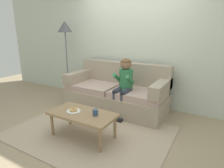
# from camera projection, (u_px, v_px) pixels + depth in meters

# --- Properties ---
(ground) EXTENTS (10.00, 10.00, 0.00)m
(ground) POSITION_uv_depth(u_px,v_px,m) (99.00, 126.00, 3.29)
(ground) COLOR #9E896B
(wall_back) EXTENTS (8.00, 0.10, 2.80)m
(wall_back) POSITION_uv_depth(u_px,v_px,m) (134.00, 40.00, 4.08)
(wall_back) COLOR beige
(wall_back) RESTS_ON ground
(area_rug) EXTENTS (2.47, 1.77, 0.01)m
(area_rug) POSITION_uv_depth(u_px,v_px,m) (90.00, 132.00, 3.08)
(area_rug) COLOR tan
(area_rug) RESTS_ON ground
(couch) EXTENTS (2.07, 0.90, 0.95)m
(couch) POSITION_uv_depth(u_px,v_px,m) (117.00, 93.00, 3.96)
(couch) COLOR tan
(couch) RESTS_ON ground
(coffee_table) EXTENTS (1.02, 0.52, 0.40)m
(coffee_table) POSITION_uv_depth(u_px,v_px,m) (83.00, 116.00, 2.85)
(coffee_table) COLOR #937551
(coffee_table) RESTS_ON ground
(person_child) EXTENTS (0.34, 0.58, 1.10)m
(person_child) POSITION_uv_depth(u_px,v_px,m) (124.00, 82.00, 3.57)
(person_child) COLOR #337A4C
(person_child) RESTS_ON ground
(plate) EXTENTS (0.21, 0.21, 0.01)m
(plate) POSITION_uv_depth(u_px,v_px,m) (74.00, 111.00, 2.89)
(plate) COLOR white
(plate) RESTS_ON coffee_table
(donut) EXTENTS (0.17, 0.17, 0.04)m
(donut) POSITION_uv_depth(u_px,v_px,m) (74.00, 110.00, 2.88)
(donut) COLOR tan
(donut) RESTS_ON plate
(mug) EXTENTS (0.08, 0.08, 0.09)m
(mug) POSITION_uv_depth(u_px,v_px,m) (95.00, 112.00, 2.75)
(mug) COLOR #334C72
(mug) RESTS_ON coffee_table
(toy_controller) EXTENTS (0.23, 0.09, 0.05)m
(toy_controller) POSITION_uv_depth(u_px,v_px,m) (66.00, 115.00, 3.66)
(toy_controller) COLOR red
(toy_controller) RESTS_ON ground
(floor_lamp) EXTENTS (0.35, 0.35, 1.83)m
(floor_lamp) POSITION_uv_depth(u_px,v_px,m) (65.00, 34.00, 4.48)
(floor_lamp) COLOR slate
(floor_lamp) RESTS_ON ground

